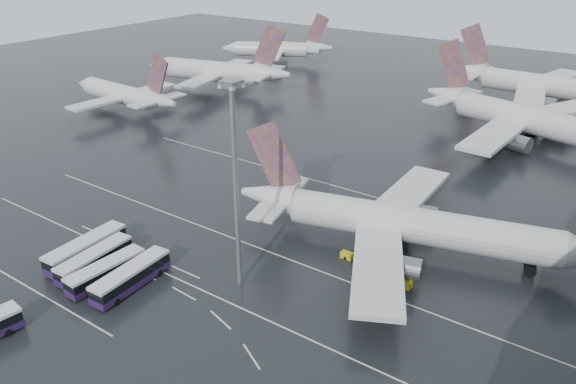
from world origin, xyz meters
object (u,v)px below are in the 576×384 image
Objects in this scene: airliner_main at (402,224)px; gse_cart_belly_e at (471,235)px; airliner_gate_b at (532,121)px; jet_remote_west at (126,95)px; floodlight_mast at (235,164)px; airliner_gate_c at (547,87)px; bus_row_near_a at (86,249)px; jet_remote_far at (279,49)px; bus_row_near_d at (131,276)px; gse_cart_belly_c at (347,255)px; jet_remote_mid at (220,72)px; bus_row_near_c at (106,271)px; bus_row_near_b at (94,260)px; gse_cart_belly_a at (404,283)px.

airliner_main reaches higher than gse_cart_belly_e.
airliner_gate_b reaches higher than jet_remote_west.
airliner_main is at bearing 55.73° from floodlight_mast.
airliner_gate_c is (-0.95, 100.72, 0.51)m from airliner_main.
bus_row_near_a is (-38.85, -30.66, -2.96)m from airliner_main.
jet_remote_far is (-3.42, 77.41, 0.04)m from jet_remote_west.
bus_row_near_d is 5.34× the size of gse_cart_belly_e.
airliner_main is 49.58m from bus_row_near_a.
jet_remote_far reaches higher than bus_row_near_a.
gse_cart_belly_c is (89.82, -32.11, -4.24)m from jet_remote_west.
airliner_main is 0.94× the size of airliner_gate_c.
airliner_gate_c is at bearing 149.55° from jet_remote_far.
airliner_main is 107.51m from jet_remote_mid.
airliner_gate_b is 104.11m from bus_row_near_a.
airliner_gate_b is at bearing 94.55° from gse_cart_belly_e.
airliner_main is 0.91× the size of airliner_gate_b.
jet_remote_far is 3.17× the size of bus_row_near_c.
airliner_main is 29.77× the size of gse_cart_belly_c.
jet_remote_west is 3.38× the size of bus_row_near_c.
gse_cart_belly_e is at bearing 174.31° from jet_remote_west.
jet_remote_mid is 44.96m from jet_remote_far.
airliner_gate_c reaches higher than bus_row_near_d.
airliner_main is at bearing -41.13° from bus_row_near_c.
airliner_gate_c reaches higher than gse_cart_belly_e.
bus_row_near_b is 8.09m from bus_row_near_d.
bus_row_near_b is at bearing 87.14° from bus_row_near_d.
floodlight_mast is (80.59, -47.29, 14.18)m from jet_remote_west.
bus_row_near_d is 23.16m from floodlight_mast.
gse_cart_belly_c is at bearing -42.03° from bus_row_near_c.
gse_cart_belly_c is at bearing -129.04° from gse_cart_belly_e.
airliner_gate_b is (3.92, 64.20, 0.59)m from airliner_main.
airliner_gate_c is at bearing -10.17° from bus_row_near_c.
bus_row_near_d is 39.37m from gse_cart_belly_a.
gse_cart_belly_a is at bearing -86.36° from airliner_gate_c.
bus_row_near_d is at bearing 88.82° from jet_remote_far.
bus_row_near_d is at bearing -97.93° from bus_row_near_a.
airliner_gate_c is 98.60m from jet_remote_mid.
gse_cart_belly_a is at bearing -58.60° from bus_row_near_d.
gse_cart_belly_e is (35.40, 42.03, -1.11)m from bus_row_near_d.
bus_row_near_a is 7.42× the size of gse_cart_belly_c.
bus_row_near_a is at bearing 68.51° from bus_row_near_b.
bus_row_near_a is 1.13× the size of bus_row_near_c.
bus_row_near_a is 3.73m from bus_row_near_b.
jet_remote_mid is at bearing 132.97° from floodlight_mast.
bus_row_near_c is (64.16, -58.01, -3.09)m from jet_remote_west.
jet_remote_mid is at bearing 132.37° from airliner_main.
floodlight_mast is (-14.04, -122.73, 13.58)m from airliner_gate_c.
gse_cart_belly_e is (98.31, -48.24, -4.97)m from jet_remote_mid.
airliner_gate_c is 90.91m from gse_cart_belly_e.
jet_remote_mid is 19.94× the size of gse_cart_belly_e.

